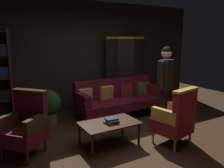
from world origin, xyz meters
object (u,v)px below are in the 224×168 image
object	(u,v)px
armchair_gilt_accent	(176,118)
armchair_wing_left	(26,125)
book_navy_cloth	(112,119)
potted_plant	(49,105)
folding_screen	(126,70)
book_tan_leather	(112,120)
velvet_couch	(118,97)
book_green_cloth	(112,122)
standing_figure	(165,81)
coffee_table	(109,125)

from	to	relation	value
armchair_gilt_accent	armchair_wing_left	bearing A→B (deg)	157.65
book_navy_cloth	potted_plant	bearing A→B (deg)	114.04
folding_screen	book_tan_leather	distance (m)	2.71
velvet_couch	potted_plant	bearing A→B (deg)	173.53
armchair_gilt_accent	book_navy_cloth	xyz separation A→B (m)	(-0.99, 0.51, 0.01)
potted_plant	book_green_cloth	bearing A→B (deg)	-65.96
standing_figure	armchair_gilt_accent	bearing A→B (deg)	-116.10
folding_screen	book_tan_leather	size ratio (longest dim) A/B	10.03
potted_plant	book_green_cloth	xyz separation A→B (m)	(0.68, -1.51, -0.01)
armchair_wing_left	potted_plant	bearing A→B (deg)	58.46
armchair_gilt_accent	potted_plant	world-z (taller)	armchair_gilt_accent
folding_screen	book_navy_cloth	size ratio (longest dim) A/B	8.83
book_tan_leather	folding_screen	bearing A→B (deg)	51.81
coffee_table	book_tan_leather	xyz separation A→B (m)	(0.02, -0.06, 0.10)
folding_screen	standing_figure	world-z (taller)	folding_screen
standing_figure	book_green_cloth	bearing A→B (deg)	-175.10
folding_screen	armchair_gilt_accent	world-z (taller)	folding_screen
velvet_couch	standing_figure	world-z (taller)	standing_figure
coffee_table	armchair_gilt_accent	size ratio (longest dim) A/B	0.96
potted_plant	book_tan_leather	distance (m)	1.66
coffee_table	book_green_cloth	world-z (taller)	book_green_cloth
folding_screen	book_navy_cloth	distance (m)	2.70
armchair_gilt_accent	book_navy_cloth	distance (m)	1.11
velvet_couch	armchair_gilt_accent	size ratio (longest dim) A/B	2.04
armchair_wing_left	potted_plant	size ratio (longest dim) A/B	1.34
coffee_table	book_navy_cloth	world-z (taller)	book_navy_cloth
book_tan_leather	book_navy_cloth	xyz separation A→B (m)	(0.00, 0.00, 0.03)
velvet_couch	coffee_table	xyz separation A→B (m)	(-0.96, -1.28, -0.08)
armchair_gilt_accent	book_navy_cloth	bearing A→B (deg)	152.47
armchair_gilt_accent	book_navy_cloth	size ratio (longest dim) A/B	4.84
standing_figure	coffee_table	bearing A→B (deg)	-177.59
armchair_gilt_accent	folding_screen	bearing A→B (deg)	75.87
armchair_wing_left	book_navy_cloth	distance (m)	1.41
book_green_cloth	book_navy_cloth	size ratio (longest dim) A/B	1.13
folding_screen	armchair_wing_left	xyz separation A→B (m)	(-2.98, -1.65, -0.50)
standing_figure	velvet_couch	bearing A→B (deg)	106.04
standing_figure	potted_plant	distance (m)	2.49
velvet_couch	potted_plant	xyz separation A→B (m)	(-1.62, 0.18, -0.01)
velvet_couch	book_green_cloth	size ratio (longest dim) A/B	8.70
folding_screen	book_green_cloth	xyz separation A→B (m)	(-1.64, -2.09, -0.55)
potted_plant	book_green_cloth	distance (m)	1.66
book_navy_cloth	folding_screen	bearing A→B (deg)	51.81
armchair_wing_left	book_tan_leather	xyz separation A→B (m)	(1.34, -0.44, -0.02)
book_tan_leather	book_navy_cloth	bearing A→B (deg)	0.00
armchair_gilt_accent	book_tan_leather	bearing A→B (deg)	152.47
standing_figure	potted_plant	size ratio (longest dim) A/B	2.20
standing_figure	book_tan_leather	xyz separation A→B (m)	(-1.29, -0.11, -0.56)
book_navy_cloth	book_green_cloth	bearing A→B (deg)	0.00
velvet_couch	book_tan_leather	world-z (taller)	velvet_couch
folding_screen	book_tan_leather	world-z (taller)	folding_screen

